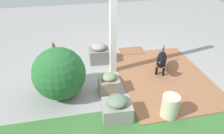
# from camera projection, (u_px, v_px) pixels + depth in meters

# --- Properties ---
(ground_plane) EXTENTS (12.00, 12.00, 0.00)m
(ground_plane) POSITION_uv_depth(u_px,v_px,m) (127.00, 74.00, 4.42)
(ground_plane) COLOR gray
(brick_path) EXTENTS (1.80, 2.40, 0.02)m
(brick_path) POSITION_uv_depth(u_px,v_px,m) (163.00, 76.00, 4.34)
(brick_path) COLOR #935F3E
(brick_path) RESTS_ON ground
(porch_pillar) EXTENTS (0.13, 0.13, 2.51)m
(porch_pillar) POSITION_uv_depth(u_px,v_px,m) (113.00, 15.00, 3.88)
(porch_pillar) COLOR white
(porch_pillar) RESTS_ON ground
(stone_planter_nearest) EXTENTS (0.46, 0.41, 0.46)m
(stone_planter_nearest) POSITION_uv_depth(u_px,v_px,m) (99.00, 53.00, 4.79)
(stone_planter_nearest) COLOR slate
(stone_planter_nearest) RESTS_ON ground
(stone_planter_mid) EXTENTS (0.38, 0.35, 0.39)m
(stone_planter_mid) POSITION_uv_depth(u_px,v_px,m) (109.00, 83.00, 3.84)
(stone_planter_mid) COLOR gray
(stone_planter_mid) RESTS_ON ground
(stone_planter_far) EXTENTS (0.49, 0.42, 0.41)m
(stone_planter_far) POSITION_uv_depth(u_px,v_px,m) (117.00, 108.00, 3.26)
(stone_planter_far) COLOR gray
(stone_planter_far) RESTS_ON ground
(round_shrub) EXTENTS (0.94, 0.94, 0.94)m
(round_shrub) POSITION_uv_depth(u_px,v_px,m) (59.00, 74.00, 3.60)
(round_shrub) COLOR #25622D
(round_shrub) RESTS_ON ground
(terracotta_pot_spiky) EXTENTS (0.24, 0.24, 0.54)m
(terracotta_pot_spiky) POSITION_uv_depth(u_px,v_px,m) (54.00, 52.00, 4.75)
(terracotta_pot_spiky) COLOR #A04F31
(terracotta_pot_spiky) RESTS_ON ground
(dog) EXTENTS (0.49, 0.73, 0.52)m
(dog) POSITION_uv_depth(u_px,v_px,m) (162.00, 60.00, 4.34)
(dog) COLOR black
(dog) RESTS_ON ground
(ceramic_urn) EXTENTS (0.28, 0.28, 0.40)m
(ceramic_urn) POSITION_uv_depth(u_px,v_px,m) (170.00, 106.00, 3.28)
(ceramic_urn) COLOR beige
(ceramic_urn) RESTS_ON ground
(doormat) EXTENTS (0.61, 0.41, 0.03)m
(doormat) POSITION_uv_depth(u_px,v_px,m) (131.00, 51.00, 5.33)
(doormat) COLOR brown
(doormat) RESTS_ON ground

